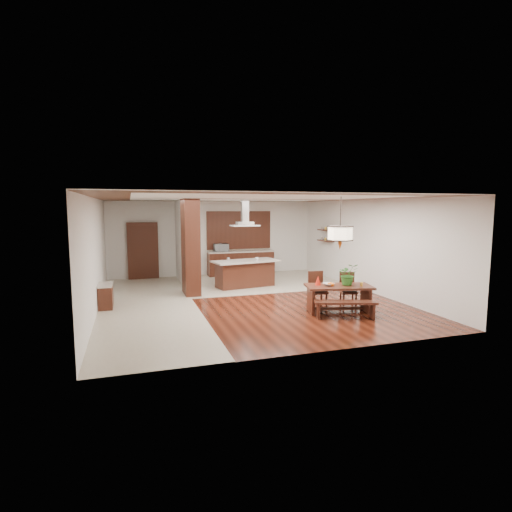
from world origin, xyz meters
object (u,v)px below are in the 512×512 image
object	(u,v)px
foliage_plant	(348,274)
range_hood	(245,213)
fruit_bowl	(329,284)
island_cup	(257,259)
dining_chair_left	(318,290)
dining_bench	(345,310)
pendant_lantern	(340,223)
microwave	(221,248)
kitchen_island	(245,273)
hallway_console	(106,296)
dining_table	(339,292)
dining_chair_right	(348,290)

from	to	relation	value
foliage_plant	range_hood	xyz separation A→B (m)	(-1.59, 3.88, 1.50)
fruit_bowl	island_cup	size ratio (longest dim) A/B	2.41
dining_chair_left	island_cup	world-z (taller)	island_cup
dining_bench	fruit_bowl	xyz separation A→B (m)	(-0.13, 0.62, 0.51)
dining_bench	fruit_bowl	bearing A→B (deg)	101.36
pendant_lantern	fruit_bowl	distance (m)	1.55
pendant_lantern	dining_bench	bearing A→B (deg)	-103.12
pendant_lantern	microwave	bearing A→B (deg)	104.60
kitchen_island	hallway_console	bearing A→B (deg)	-169.64
dining_table	fruit_bowl	world-z (taller)	fruit_bowl
dining_chair_right	microwave	distance (m)	6.26
dining_table	pendant_lantern	xyz separation A→B (m)	(-0.00, 0.00, 1.74)
range_hood	island_cup	world-z (taller)	range_hood
foliage_plant	kitchen_island	xyz separation A→B (m)	(-1.59, 3.88, -0.50)
hallway_console	kitchen_island	size ratio (longest dim) A/B	0.38
hallway_console	dining_table	world-z (taller)	dining_table
dining_bench	range_hood	bearing A→B (deg)	105.41
dining_chair_right	kitchen_island	size ratio (longest dim) A/B	0.40
kitchen_island	microwave	bearing A→B (deg)	86.68
dining_chair_left	foliage_plant	world-z (taller)	foliage_plant
island_cup	dining_chair_right	bearing A→B (deg)	-66.43
dining_chair_right	foliage_plant	world-z (taller)	foliage_plant
dining_bench	dining_chair_left	bearing A→B (deg)	97.43
hallway_console	dining_chair_left	bearing A→B (deg)	-17.49
island_cup	pendant_lantern	bearing A→B (deg)	-75.70
dining_bench	pendant_lantern	distance (m)	2.12
dining_bench	kitchen_island	bearing A→B (deg)	105.43
island_cup	microwave	world-z (taller)	microwave
fruit_bowl	microwave	distance (m)	6.36
dining_chair_right	kitchen_island	bearing A→B (deg)	133.97
range_hood	island_cup	distance (m)	1.57
fruit_bowl	range_hood	size ratio (longest dim) A/B	0.30
hallway_console	kitchen_island	xyz separation A→B (m)	(4.29, 1.57, 0.15)
dining_chair_left	kitchen_island	size ratio (longest dim) A/B	0.41
dining_bench	range_hood	xyz separation A→B (m)	(-1.22, 4.43, 2.26)
pendant_lantern	island_cup	xyz separation A→B (m)	(-0.96, 3.78, -1.30)
dining_table	pendant_lantern	world-z (taller)	pendant_lantern
pendant_lantern	island_cup	bearing A→B (deg)	104.30
pendant_lantern	island_cup	distance (m)	4.12
hallway_console	pendant_lantern	size ratio (longest dim) A/B	0.67
dining_table	dining_chair_right	size ratio (longest dim) A/B	1.96
kitchen_island	range_hood	world-z (taller)	range_hood
hallway_console	microwave	bearing A→B (deg)	44.69
dining_table	range_hood	distance (m)	4.53
dining_chair_right	microwave	xyz separation A→B (m)	(-2.14, 5.85, 0.64)
hallway_console	pendant_lantern	world-z (taller)	pendant_lantern
dining_chair_left	island_cup	size ratio (longest dim) A/B	8.39
hallway_console	range_hood	bearing A→B (deg)	20.20
pendant_lantern	fruit_bowl	size ratio (longest dim) A/B	4.80
dining_table	island_cup	bearing A→B (deg)	104.30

